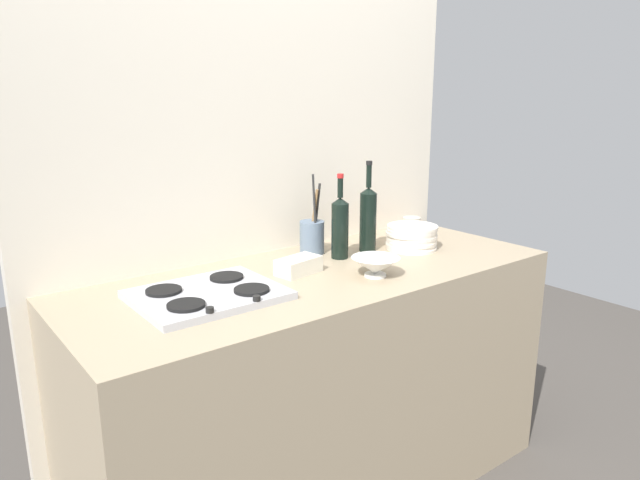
{
  "coord_description": "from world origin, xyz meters",
  "views": [
    {
      "loc": [
        -1.23,
        -1.59,
        1.53
      ],
      "look_at": [
        0.0,
        0.0,
        1.02
      ],
      "focal_mm": 32.76,
      "sensor_mm": 36.0,
      "label": 1
    }
  ],
  "objects_px": {
    "plate_stack": "(412,237)",
    "mixing_bowl": "(375,266)",
    "wine_bottle_mid_left": "(368,218)",
    "utensil_crock": "(312,236)",
    "wine_bottle_leftmost": "(340,226)",
    "butter_dish": "(298,266)",
    "stovetop_hob": "(208,295)",
    "condiment_jar_front": "(411,227)"
  },
  "relations": [
    {
      "from": "mixing_bowl",
      "to": "utensil_crock",
      "type": "relative_size",
      "value": 0.53
    },
    {
      "from": "wine_bottle_leftmost",
      "to": "plate_stack",
      "type": "bearing_deg",
      "value": -13.47
    },
    {
      "from": "stovetop_hob",
      "to": "wine_bottle_leftmost",
      "type": "distance_m",
      "value": 0.64
    },
    {
      "from": "stovetop_hob",
      "to": "wine_bottle_mid_left",
      "type": "relative_size",
      "value": 1.21
    },
    {
      "from": "utensil_crock",
      "to": "mixing_bowl",
      "type": "bearing_deg",
      "value": -90.84
    },
    {
      "from": "plate_stack",
      "to": "mixing_bowl",
      "type": "height_order",
      "value": "plate_stack"
    },
    {
      "from": "condiment_jar_front",
      "to": "utensil_crock",
      "type": "bearing_deg",
      "value": 173.35
    },
    {
      "from": "stovetop_hob",
      "to": "wine_bottle_leftmost",
      "type": "xyz_separation_m",
      "value": [
        0.62,
        0.11,
        0.11
      ]
    },
    {
      "from": "wine_bottle_mid_left",
      "to": "condiment_jar_front",
      "type": "height_order",
      "value": "wine_bottle_mid_left"
    },
    {
      "from": "stovetop_hob",
      "to": "wine_bottle_leftmost",
      "type": "bearing_deg",
      "value": 9.66
    },
    {
      "from": "utensil_crock",
      "to": "butter_dish",
      "type": "bearing_deg",
      "value": -137.4
    },
    {
      "from": "wine_bottle_mid_left",
      "to": "mixing_bowl",
      "type": "height_order",
      "value": "wine_bottle_mid_left"
    },
    {
      "from": "stovetop_hob",
      "to": "wine_bottle_mid_left",
      "type": "distance_m",
      "value": 0.8
    },
    {
      "from": "butter_dish",
      "to": "plate_stack",
      "type": "bearing_deg",
      "value": -1.15
    },
    {
      "from": "mixing_bowl",
      "to": "butter_dish",
      "type": "relative_size",
      "value": 1.06
    },
    {
      "from": "mixing_bowl",
      "to": "utensil_crock",
      "type": "bearing_deg",
      "value": 89.16
    },
    {
      "from": "stovetop_hob",
      "to": "wine_bottle_mid_left",
      "type": "height_order",
      "value": "wine_bottle_mid_left"
    },
    {
      "from": "wine_bottle_leftmost",
      "to": "butter_dish",
      "type": "height_order",
      "value": "wine_bottle_leftmost"
    },
    {
      "from": "plate_stack",
      "to": "butter_dish",
      "type": "distance_m",
      "value": 0.57
    },
    {
      "from": "utensil_crock",
      "to": "stovetop_hob",
      "type": "bearing_deg",
      "value": -158.76
    },
    {
      "from": "stovetop_hob",
      "to": "plate_stack",
      "type": "height_order",
      "value": "plate_stack"
    },
    {
      "from": "butter_dish",
      "to": "utensil_crock",
      "type": "distance_m",
      "value": 0.28
    },
    {
      "from": "wine_bottle_mid_left",
      "to": "mixing_bowl",
      "type": "bearing_deg",
      "value": -127.52
    },
    {
      "from": "stovetop_hob",
      "to": "utensil_crock",
      "type": "relative_size",
      "value": 1.38
    },
    {
      "from": "stovetop_hob",
      "to": "condiment_jar_front",
      "type": "bearing_deg",
      "value": 8.68
    },
    {
      "from": "plate_stack",
      "to": "butter_dish",
      "type": "xyz_separation_m",
      "value": [
        -0.57,
        0.01,
        -0.02
      ]
    },
    {
      "from": "butter_dish",
      "to": "wine_bottle_leftmost",
      "type": "bearing_deg",
      "value": 14.91
    },
    {
      "from": "butter_dish",
      "to": "utensil_crock",
      "type": "height_order",
      "value": "utensil_crock"
    },
    {
      "from": "wine_bottle_leftmost",
      "to": "mixing_bowl",
      "type": "relative_size",
      "value": 1.92
    },
    {
      "from": "plate_stack",
      "to": "mixing_bowl",
      "type": "distance_m",
      "value": 0.41
    },
    {
      "from": "wine_bottle_leftmost",
      "to": "condiment_jar_front",
      "type": "height_order",
      "value": "wine_bottle_leftmost"
    },
    {
      "from": "wine_bottle_mid_left",
      "to": "utensil_crock",
      "type": "relative_size",
      "value": 1.14
    },
    {
      "from": "stovetop_hob",
      "to": "mixing_bowl",
      "type": "xyz_separation_m",
      "value": [
        0.57,
        -0.15,
        0.02
      ]
    },
    {
      "from": "wine_bottle_leftmost",
      "to": "butter_dish",
      "type": "distance_m",
      "value": 0.27
    },
    {
      "from": "wine_bottle_mid_left",
      "to": "condiment_jar_front",
      "type": "distance_m",
      "value": 0.32
    },
    {
      "from": "stovetop_hob",
      "to": "wine_bottle_mid_left",
      "type": "xyz_separation_m",
      "value": [
        0.78,
        0.12,
        0.12
      ]
    },
    {
      "from": "utensil_crock",
      "to": "condiment_jar_front",
      "type": "distance_m",
      "value": 0.51
    },
    {
      "from": "butter_dish",
      "to": "condiment_jar_front",
      "type": "bearing_deg",
      "value": 10.01
    },
    {
      "from": "plate_stack",
      "to": "utensil_crock",
      "type": "bearing_deg",
      "value": 151.9
    },
    {
      "from": "wine_bottle_leftmost",
      "to": "wine_bottle_mid_left",
      "type": "xyz_separation_m",
      "value": [
        0.16,
        0.01,
        0.01
      ]
    },
    {
      "from": "wine_bottle_leftmost",
      "to": "utensil_crock",
      "type": "xyz_separation_m",
      "value": [
        -0.05,
        0.12,
        -0.06
      ]
    },
    {
      "from": "mixing_bowl",
      "to": "utensil_crock",
      "type": "distance_m",
      "value": 0.38
    }
  ]
}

